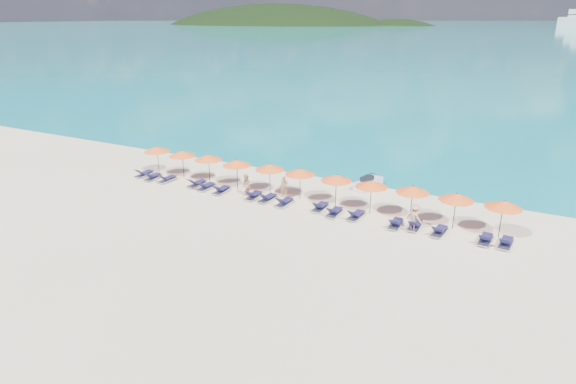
% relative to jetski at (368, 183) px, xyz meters
% --- Properties ---
extents(ground, '(1400.00, 1400.00, 0.00)m').
position_rel_jetski_xyz_m(ground, '(-3.34, -9.36, -0.39)').
color(ground, beige).
extents(sea, '(1600.00, 1300.00, 0.01)m').
position_rel_jetski_xyz_m(sea, '(-3.34, 650.64, -0.38)').
color(sea, '#1FA9B2').
rests_on(sea, ground).
extents(headland_main, '(374.00, 242.00, 126.50)m').
position_rel_jetski_xyz_m(headland_main, '(-303.34, 530.64, -38.39)').
color(headland_main, black).
rests_on(headland_main, ground).
extents(headland_small, '(162.00, 126.00, 85.50)m').
position_rel_jetski_xyz_m(headland_small, '(-153.34, 550.64, -35.39)').
color(headland_small, black).
rests_on(headland_small, ground).
extents(jetski, '(1.56, 2.79, 0.94)m').
position_rel_jetski_xyz_m(jetski, '(0.00, 0.00, 0.00)').
color(jetski, silver).
rests_on(jetski, ground).
extents(beachgoer_a, '(0.65, 0.52, 1.55)m').
position_rel_jetski_xyz_m(beachgoer_a, '(-4.56, -4.61, 0.39)').
color(beachgoer_a, tan).
rests_on(beachgoer_a, ground).
extents(beachgoer_b, '(0.92, 0.85, 1.65)m').
position_rel_jetski_xyz_m(beachgoer_b, '(-6.98, -5.71, 0.44)').
color(beachgoer_b, tan).
rests_on(beachgoer_b, ground).
extents(beachgoer_c, '(1.17, 0.88, 1.64)m').
position_rel_jetski_xyz_m(beachgoer_c, '(4.77, -5.79, 0.43)').
color(beachgoer_c, tan).
rests_on(beachgoer_c, ground).
extents(umbrella_0, '(2.10, 2.10, 2.28)m').
position_rel_jetski_xyz_m(umbrella_0, '(-16.09, -4.42, 1.63)').
color(umbrella_0, black).
rests_on(umbrella_0, ground).
extents(umbrella_1, '(2.10, 2.10, 2.28)m').
position_rel_jetski_xyz_m(umbrella_1, '(-13.50, -4.49, 1.63)').
color(umbrella_1, black).
rests_on(umbrella_1, ground).
extents(umbrella_2, '(2.10, 2.10, 2.28)m').
position_rel_jetski_xyz_m(umbrella_2, '(-11.07, -4.43, 1.63)').
color(umbrella_2, black).
rests_on(umbrella_2, ground).
extents(umbrella_3, '(2.10, 2.10, 2.28)m').
position_rel_jetski_xyz_m(umbrella_3, '(-8.41, -4.64, 1.63)').
color(umbrella_3, black).
rests_on(umbrella_3, ground).
extents(umbrella_4, '(2.10, 2.10, 2.28)m').
position_rel_jetski_xyz_m(umbrella_4, '(-5.79, -4.43, 1.63)').
color(umbrella_4, black).
rests_on(umbrella_4, ground).
extents(umbrella_5, '(2.10, 2.10, 2.28)m').
position_rel_jetski_xyz_m(umbrella_5, '(-3.43, -4.38, 1.63)').
color(umbrella_5, black).
rests_on(umbrella_5, ground).
extents(umbrella_6, '(2.10, 2.10, 2.28)m').
position_rel_jetski_xyz_m(umbrella_6, '(-0.75, -4.48, 1.63)').
color(umbrella_6, black).
rests_on(umbrella_6, ground).
extents(umbrella_7, '(2.10, 2.10, 2.28)m').
position_rel_jetski_xyz_m(umbrella_7, '(1.67, -4.56, 1.63)').
color(umbrella_7, black).
rests_on(umbrella_7, ground).
extents(umbrella_8, '(2.10, 2.10, 2.28)m').
position_rel_jetski_xyz_m(umbrella_8, '(4.23, -4.38, 1.63)').
color(umbrella_8, black).
rests_on(umbrella_8, ground).
extents(umbrella_9, '(2.10, 2.10, 2.28)m').
position_rel_jetski_xyz_m(umbrella_9, '(6.81, -4.49, 1.63)').
color(umbrella_9, black).
rests_on(umbrella_9, ground).
extents(umbrella_10, '(2.10, 2.10, 2.28)m').
position_rel_jetski_xyz_m(umbrella_10, '(9.37, -4.48, 1.63)').
color(umbrella_10, black).
rests_on(umbrella_10, ground).
extents(lounger_0, '(0.64, 1.71, 0.66)m').
position_rel_jetski_xyz_m(lounger_0, '(-16.61, -5.57, -0.15)').
color(lounger_0, silver).
rests_on(lounger_0, ground).
extents(lounger_1, '(0.78, 1.75, 0.66)m').
position_rel_jetski_xyz_m(lounger_1, '(-15.44, -5.88, -0.15)').
color(lounger_1, silver).
rests_on(lounger_1, ground).
extents(lounger_2, '(0.71, 1.73, 0.66)m').
position_rel_jetski_xyz_m(lounger_2, '(-14.11, -5.76, -0.15)').
color(lounger_2, silver).
rests_on(lounger_2, ground).
extents(lounger_3, '(0.76, 1.75, 0.66)m').
position_rel_jetski_xyz_m(lounger_3, '(-11.43, -5.55, -0.15)').
color(lounger_3, silver).
rests_on(lounger_3, ground).
extents(lounger_4, '(0.65, 1.71, 0.66)m').
position_rel_jetski_xyz_m(lounger_4, '(-10.42, -5.77, -0.15)').
color(lounger_4, silver).
rests_on(lounger_4, ground).
extents(lounger_5, '(0.71, 1.73, 0.66)m').
position_rel_jetski_xyz_m(lounger_5, '(-9.00, -5.87, -0.15)').
color(lounger_5, silver).
rests_on(lounger_5, ground).
extents(lounger_6, '(0.74, 1.74, 0.66)m').
position_rel_jetski_xyz_m(lounger_6, '(-6.37, -5.76, -0.15)').
color(lounger_6, silver).
rests_on(lounger_6, ground).
extents(lounger_7, '(0.77, 1.75, 0.66)m').
position_rel_jetski_xyz_m(lounger_7, '(-5.25, -5.74, -0.15)').
color(lounger_7, silver).
rests_on(lounger_7, ground).
extents(lounger_8, '(0.71, 1.73, 0.66)m').
position_rel_jetski_xyz_m(lounger_8, '(-3.87, -5.89, -0.15)').
color(lounger_8, silver).
rests_on(lounger_8, ground).
extents(lounger_9, '(0.65, 1.71, 0.66)m').
position_rel_jetski_xyz_m(lounger_9, '(-1.39, -5.55, -0.15)').
color(lounger_9, silver).
rests_on(lounger_9, ground).
extents(lounger_10, '(0.63, 1.70, 0.66)m').
position_rel_jetski_xyz_m(lounger_10, '(-0.23, -5.94, -0.15)').
color(lounger_10, silver).
rests_on(lounger_10, ground).
extents(lounger_11, '(0.78, 1.75, 0.66)m').
position_rel_jetski_xyz_m(lounger_11, '(1.18, -5.79, -0.15)').
color(lounger_11, silver).
rests_on(lounger_11, ground).
extents(lounger_12, '(0.66, 1.71, 0.66)m').
position_rel_jetski_xyz_m(lounger_12, '(3.73, -5.89, -0.15)').
color(lounger_12, silver).
rests_on(lounger_12, ground).
extents(lounger_13, '(0.62, 1.70, 0.66)m').
position_rel_jetski_xyz_m(lounger_13, '(4.82, -5.59, -0.15)').
color(lounger_13, silver).
rests_on(lounger_13, ground).
extents(lounger_14, '(0.78, 1.75, 0.66)m').
position_rel_jetski_xyz_m(lounger_14, '(6.28, -5.75, -0.15)').
color(lounger_14, silver).
rests_on(lounger_14, ground).
extents(lounger_15, '(0.73, 1.74, 0.66)m').
position_rel_jetski_xyz_m(lounger_15, '(8.78, -5.67, -0.15)').
color(lounger_15, silver).
rests_on(lounger_15, ground).
extents(lounger_16, '(0.77, 1.75, 0.66)m').
position_rel_jetski_xyz_m(lounger_16, '(9.83, -5.61, -0.15)').
color(lounger_16, silver).
rests_on(lounger_16, ground).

